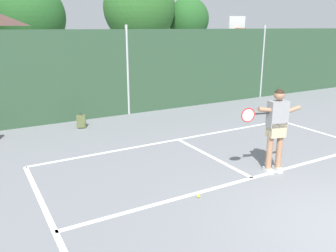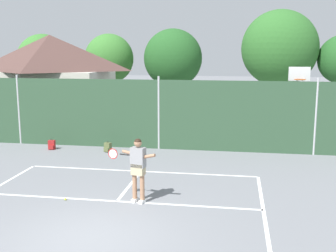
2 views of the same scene
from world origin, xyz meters
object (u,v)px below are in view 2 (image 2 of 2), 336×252
basketball_hoop (298,96)px  backpack_olive (108,147)px  backpack_red (52,145)px  tennis_ball (65,199)px  tennis_player (138,165)px

basketball_hoop → backpack_olive: bearing=-165.0°
backpack_red → basketball_hoop: bearing=11.3°
basketball_hoop → tennis_ball: 11.07m
backpack_red → backpack_olive: same height
tennis_ball → backpack_red: (-3.08, 5.80, 0.16)m
backpack_olive → tennis_player: bearing=-64.5°
basketball_hoop → tennis_player: 9.43m
basketball_hoop → backpack_red: basketball_hoop is taller
basketball_hoop → backpack_olive: basketball_hoop is taller
basketball_hoop → backpack_red: size_ratio=7.67×
backpack_olive → tennis_ball: bearing=-84.6°
basketball_hoop → tennis_ball: basketball_hoop is taller
tennis_player → tennis_ball: (-2.11, -0.19, -1.08)m
basketball_hoop → tennis_player: (-5.31, -7.70, -1.20)m
tennis_player → backpack_red: 7.69m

